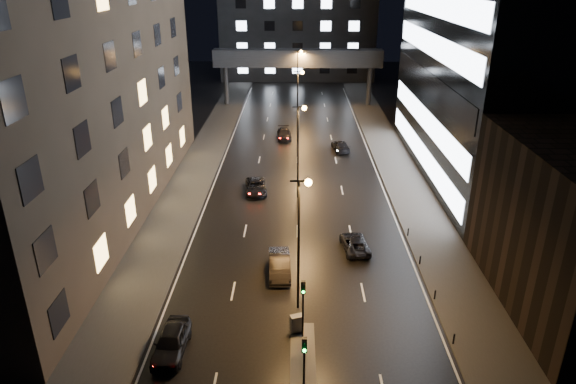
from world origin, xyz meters
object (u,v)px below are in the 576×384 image
Objects in this scene: car_away_c at (256,187)px; car_away_d at (284,134)px; car_away_b at (279,265)px; car_toward_a at (355,243)px; utility_cabinet at (297,323)px; car_away_a at (171,341)px; car_toward_b at (340,146)px.

car_away_c is 20.20m from car_away_d.
car_away_b reaches higher than car_away_c.
utility_cabinet is at bearing 58.95° from car_toward_a.
car_away_a is at bearing 175.28° from utility_cabinet.
car_toward_b is at bearing 73.18° from car_away_b.
car_away_a is at bearing -128.58° from car_away_b.
utility_cabinet reaches higher than car_toward_b.
car_toward_b is (14.03, 40.78, -0.12)m from car_away_a.
utility_cabinet reaches higher than car_away_c.
car_away_d is at bearing 75.83° from car_away_c.
car_away_a is 1.00× the size of car_toward_b.
car_toward_a is at bearing -82.46° from car_away_d.
utility_cabinet is (1.40, -7.46, -0.03)m from car_away_b.
car_away_a is at bearing 63.39° from car_toward_b.
car_away_b is 32.16m from car_toward_b.
car_away_d is (-0.46, 36.71, -0.10)m from car_away_b.
car_away_b is 1.01× the size of car_away_d.
car_toward_a is 12.54m from utility_cabinet.
car_away_b is at bearing 56.31° from car_away_a.
car_away_a reaches higher than utility_cabinet.
car_away_b is at bearing 81.85° from utility_cabinet.
car_away_a is 43.13m from car_toward_b.
car_away_d reaches higher than car_away_c.
car_away_c is 15.95m from car_toward_a.
car_away_c is at bearing -59.72° from car_toward_a.
utility_cabinet is (-5.12, -11.45, 0.14)m from car_toward_a.
car_away_b is 3.89× the size of utility_cabinet.
car_away_b reaches higher than car_toward_b.
car_away_d is at bearing 87.18° from car_away_b.
car_away_c is 1.01× the size of car_away_d.
utility_cabinet is (4.54, -24.15, 0.10)m from car_away_c.
car_toward_a is 3.64× the size of utility_cabinet.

